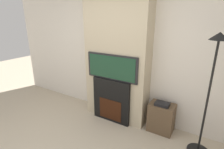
% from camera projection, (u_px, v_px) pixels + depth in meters
% --- Properties ---
extents(wall_back, '(6.00, 0.06, 2.70)m').
position_uv_depth(wall_back, '(122.00, 51.00, 3.46)').
color(wall_back, silver).
rests_on(wall_back, ground_plane).
extents(chimney_breast, '(1.27, 0.36, 2.70)m').
position_uv_depth(chimney_breast, '(117.00, 53.00, 3.29)').
color(chimney_breast, '#BCAD8E').
rests_on(chimney_breast, ground_plane).
extents(fireplace, '(0.79, 0.15, 0.87)m').
position_uv_depth(fireplace, '(112.00, 100.00, 3.43)').
color(fireplace, black).
rests_on(fireplace, ground_plane).
extents(television, '(1.05, 0.07, 0.48)m').
position_uv_depth(television, '(112.00, 67.00, 3.22)').
color(television, black).
rests_on(television, fireplace).
extents(floor_lamp, '(0.32, 0.32, 1.82)m').
position_uv_depth(floor_lamp, '(211.00, 81.00, 2.35)').
color(floor_lamp, black).
rests_on(floor_lamp, ground_plane).
extents(media_stand, '(0.44, 0.32, 0.58)m').
position_uv_depth(media_stand, '(161.00, 117.00, 3.15)').
color(media_stand, brown).
rests_on(media_stand, ground_plane).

